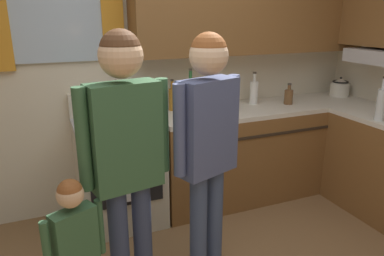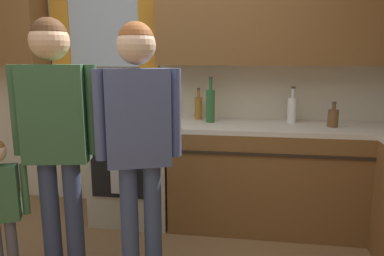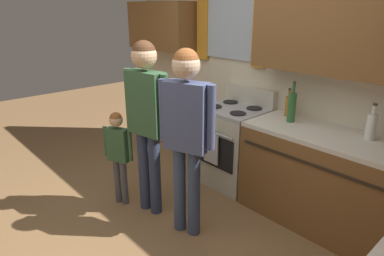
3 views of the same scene
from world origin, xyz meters
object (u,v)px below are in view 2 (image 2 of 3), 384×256
stove_oven (136,167)px  bottle_wine_green (210,105)px  bottle_milk_white (292,109)px  bottle_oil_amber (198,107)px  bottle_squat_brown (333,118)px  adult_holding_child (56,124)px  adult_in_plaid (139,128)px

stove_oven → bottle_wine_green: bottle_wine_green is taller
bottle_milk_white → bottle_oil_amber: bottle_milk_white is taller
bottle_milk_white → bottle_oil_amber: size_ratio=1.09×
bottle_wine_green → bottle_squat_brown: bottle_wine_green is taller
bottle_wine_green → bottle_squat_brown: bearing=-3.9°
stove_oven → bottle_oil_amber: bearing=17.9°
stove_oven → bottle_squat_brown: bottle_squat_brown is taller
bottle_wine_green → bottle_squat_brown: size_ratio=1.92×
bottle_squat_brown → bottle_oil_amber: bottle_oil_amber is taller
bottle_oil_amber → bottle_milk_white: bearing=-4.2°
bottle_milk_white → adult_holding_child: adult_holding_child is taller
bottle_squat_brown → adult_in_plaid: adult_in_plaid is taller
adult_holding_child → bottle_milk_white: bearing=37.6°
stove_oven → bottle_wine_green: 0.90m
bottle_wine_green → adult_in_plaid: size_ratio=0.24×
bottle_squat_brown → bottle_oil_amber: bearing=169.6°
bottle_oil_amber → adult_in_plaid: size_ratio=0.17×
bottle_milk_white → bottle_oil_amber: (-0.82, 0.06, -0.01)m
stove_oven → bottle_squat_brown: bearing=-0.9°
stove_oven → adult_holding_child: size_ratio=0.65×
bottle_milk_white → bottle_wine_green: (-0.70, -0.08, 0.03)m
stove_oven → adult_holding_child: adult_holding_child is taller
bottle_milk_white → bottle_squat_brown: 0.34m
adult_in_plaid → bottle_squat_brown: bearing=36.6°
stove_oven → bottle_oil_amber: size_ratio=3.85×
bottle_squat_brown → bottle_oil_amber: 1.15m
bottle_wine_green → bottle_milk_white: bearing=6.3°
bottle_oil_amber → adult_in_plaid: bearing=-99.5°
bottle_milk_white → bottle_oil_amber: bearing=175.8°
bottle_wine_green → bottle_oil_amber: size_ratio=1.38×
bottle_milk_white → adult_holding_child: (-1.53, -1.18, 0.04)m
adult_in_plaid → bottle_oil_amber: bearing=80.5°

